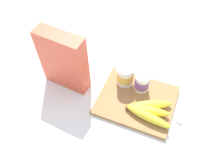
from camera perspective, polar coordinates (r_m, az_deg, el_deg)
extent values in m
plane|color=white|center=(1.01, 5.85, -4.19)|extent=(2.40, 2.40, 0.00)
cube|color=olive|center=(1.00, 5.89, -3.91)|extent=(0.31, 0.26, 0.02)
cube|color=#D85138|center=(0.98, -11.52, 5.46)|extent=(0.20, 0.08, 0.27)
cylinder|color=white|center=(1.01, 3.17, 2.12)|extent=(0.07, 0.07, 0.09)
cylinder|color=gold|center=(1.01, 3.17, 2.12)|extent=(0.07, 0.07, 0.04)
cylinder|color=silver|center=(0.97, 3.30, 3.97)|extent=(0.08, 0.08, 0.00)
cylinder|color=white|center=(1.00, 7.40, 0.28)|extent=(0.06, 0.06, 0.08)
cylinder|color=#7A4C99|center=(1.00, 7.40, 0.28)|extent=(0.06, 0.06, 0.05)
cylinder|color=silver|center=(0.96, 7.67, 1.88)|extent=(0.06, 0.06, 0.00)
ellipsoid|color=yellow|center=(0.94, 8.67, -7.76)|extent=(0.19, 0.06, 0.04)
ellipsoid|color=yellow|center=(0.95, 8.69, -6.31)|extent=(0.17, 0.06, 0.04)
ellipsoid|color=yellow|center=(0.97, 9.02, -5.01)|extent=(0.18, 0.11, 0.04)
cylinder|color=brown|center=(0.96, 3.63, -5.73)|extent=(0.01, 0.01, 0.02)
cylinder|color=silver|center=(0.97, 17.16, -11.50)|extent=(0.06, 0.10, 0.01)
ellipsoid|color=silver|center=(0.99, 15.98, -8.39)|extent=(0.04, 0.04, 0.01)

